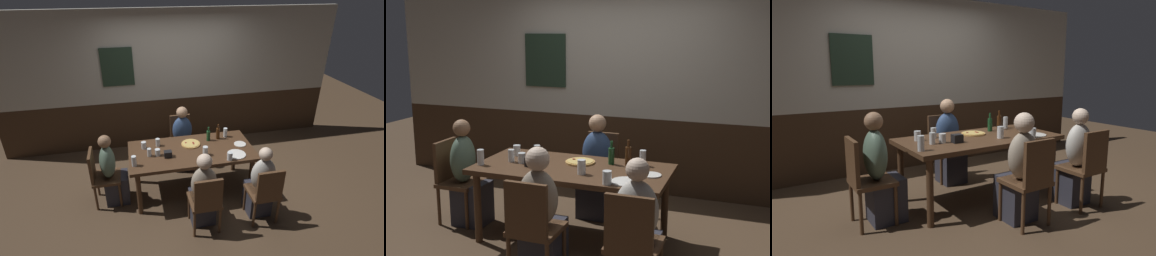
% 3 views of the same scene
% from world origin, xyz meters
% --- Properties ---
extents(ground_plane, '(12.00, 12.00, 0.00)m').
position_xyz_m(ground_plane, '(0.00, 0.00, 0.00)').
color(ground_plane, '#4C3826').
extents(wall_back, '(6.40, 0.13, 2.60)m').
position_xyz_m(wall_back, '(-0.01, 1.65, 1.30)').
color(wall_back, '#3D2819').
rests_on(wall_back, ground_plane).
extents(dining_table, '(1.86, 0.90, 0.74)m').
position_xyz_m(dining_table, '(0.00, 0.00, 0.66)').
color(dining_table, '#472D1C').
rests_on(dining_table, ground_plane).
extents(chair_right_near, '(0.40, 0.40, 0.88)m').
position_xyz_m(chair_right_near, '(0.82, -0.87, 0.50)').
color(chair_right_near, '#513521').
rests_on(chair_right_near, ground_plane).
extents(chair_mid_far, '(0.40, 0.40, 0.88)m').
position_xyz_m(chair_mid_far, '(0.00, 0.87, 0.50)').
color(chair_mid_far, '#513521').
rests_on(chair_mid_far, ground_plane).
extents(chair_head_west, '(0.40, 0.40, 0.88)m').
position_xyz_m(chair_head_west, '(-1.34, 0.00, 0.50)').
color(chair_head_west, '#513521').
rests_on(chair_head_west, ground_plane).
extents(chair_mid_near, '(0.40, 0.40, 0.88)m').
position_xyz_m(chair_mid_near, '(0.00, -0.87, 0.50)').
color(chair_mid_near, '#513521').
rests_on(chair_mid_near, ground_plane).
extents(person_right_near, '(0.34, 0.37, 1.10)m').
position_xyz_m(person_right_near, '(0.82, -0.70, 0.46)').
color(person_right_near, '#2D2D38').
rests_on(person_right_near, ground_plane).
extents(person_mid_far, '(0.34, 0.37, 1.12)m').
position_xyz_m(person_mid_far, '(-0.00, 0.70, 0.47)').
color(person_mid_far, '#2D2D38').
rests_on(person_mid_far, ground_plane).
extents(person_head_west, '(0.37, 0.34, 1.12)m').
position_xyz_m(person_head_west, '(-1.18, 0.00, 0.47)').
color(person_head_west, '#2D2D38').
rests_on(person_head_west, ground_plane).
extents(person_mid_near, '(0.34, 0.37, 1.11)m').
position_xyz_m(person_mid_near, '(0.00, -0.70, 0.47)').
color(person_mid_near, '#2D2D38').
rests_on(person_mid_near, ground_plane).
extents(pizza, '(0.29, 0.29, 0.03)m').
position_xyz_m(pizza, '(0.02, 0.16, 0.75)').
color(pizza, tan).
rests_on(pizza, dining_table).
extents(pint_glass_amber, '(0.08, 0.08, 0.12)m').
position_xyz_m(pint_glass_amber, '(0.47, -0.38, 0.79)').
color(pint_glass_amber, silver).
rests_on(pint_glass_amber, dining_table).
extents(highball_clear, '(0.07, 0.07, 0.12)m').
position_xyz_m(highball_clear, '(-0.48, 0.23, 0.79)').
color(highball_clear, silver).
rests_on(highball_clear, dining_table).
extents(pint_glass_stout, '(0.06, 0.06, 0.15)m').
position_xyz_m(pint_glass_stout, '(0.62, 0.28, 0.81)').
color(pint_glass_stout, silver).
rests_on(pint_glass_stout, dining_table).
extents(tumbler_water, '(0.08, 0.08, 0.11)m').
position_xyz_m(tumbler_water, '(-0.69, 0.19, 0.79)').
color(tumbler_water, silver).
rests_on(tumbler_water, dining_table).
extents(beer_glass_tall, '(0.08, 0.08, 0.10)m').
position_xyz_m(beer_glass_tall, '(-0.51, -0.05, 0.78)').
color(beer_glass_tall, silver).
rests_on(beer_glass_tall, dining_table).
extents(tumbler_short, '(0.07, 0.07, 0.15)m').
position_xyz_m(tumbler_short, '(-0.86, -0.25, 0.81)').
color(tumbler_short, silver).
rests_on(tumbler_short, dining_table).
extents(beer_glass_half, '(0.06, 0.06, 0.12)m').
position_xyz_m(beer_glass_half, '(-0.63, -0.04, 0.79)').
color(beer_glass_half, silver).
rests_on(beer_glass_half, dining_table).
extents(pint_glass_pale, '(0.08, 0.08, 0.13)m').
position_xyz_m(pint_glass_pale, '(0.16, -0.18, 0.80)').
color(pint_glass_pale, silver).
rests_on(pint_glass_pale, dining_table).
extents(beer_bottle_green, '(0.06, 0.06, 0.23)m').
position_xyz_m(beer_bottle_green, '(0.32, 0.23, 0.83)').
color(beer_bottle_green, '#194723').
rests_on(beer_bottle_green, dining_table).
extents(beer_bottle_brown, '(0.06, 0.06, 0.25)m').
position_xyz_m(beer_bottle_brown, '(0.48, 0.25, 0.84)').
color(beer_bottle_brown, '#42230F').
rests_on(beer_bottle_brown, dining_table).
extents(plate_white_large, '(0.27, 0.27, 0.01)m').
position_xyz_m(plate_white_large, '(0.61, -0.28, 0.75)').
color(plate_white_large, white).
rests_on(plate_white_large, dining_table).
extents(plate_white_small, '(0.18, 0.18, 0.01)m').
position_xyz_m(plate_white_small, '(0.77, -0.01, 0.75)').
color(plate_white_small, white).
rests_on(plate_white_small, dining_table).
extents(condiment_caddy, '(0.11, 0.09, 0.09)m').
position_xyz_m(condiment_caddy, '(-0.37, -0.12, 0.79)').
color(condiment_caddy, black).
rests_on(condiment_caddy, dining_table).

